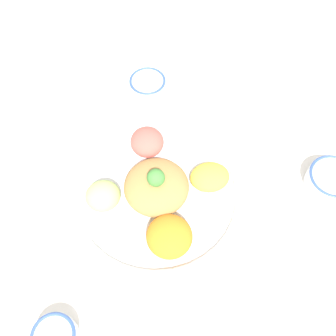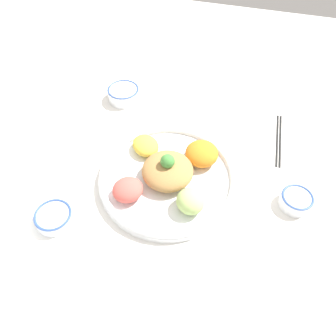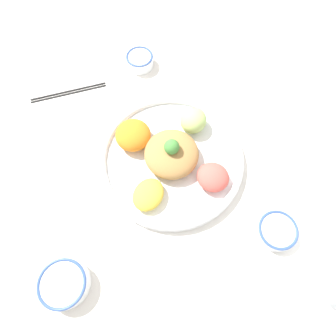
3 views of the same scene
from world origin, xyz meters
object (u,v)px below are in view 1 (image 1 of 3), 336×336
Objects in this scene: side_serving_bowl at (135,33)px; serving_spoon_main at (279,245)px; serving_spoon_extra at (282,318)px; sauce_bowl_dark at (148,84)px; rice_bowl_blue at (331,180)px; salad_platter at (158,191)px.

side_serving_bowl is 1.80× the size of serving_spoon_main.
serving_spoon_extra is at bearing 78.10° from serving_spoon_main.
sauce_bowl_dark reaches higher than serving_spoon_main.
rice_bowl_blue is 1.02× the size of serving_spoon_extra.
rice_bowl_blue is 1.02× the size of serving_spoon_main.
sauce_bowl_dark is at bearing -62.50° from serving_spoon_main.
salad_platter reaches higher than side_serving_bowl.
sauce_bowl_dark is at bearing 137.05° from side_serving_bowl.
sauce_bowl_dark is (0.21, -0.26, -0.01)m from salad_platter.
serving_spoon_main is (-0.64, 0.33, -0.04)m from side_serving_bowl.
side_serving_bowl reaches higher than rice_bowl_blue.
rice_bowl_blue is at bearing -138.86° from serving_spoon_main.
serving_spoon_extra is (-0.72, 0.47, -0.04)m from side_serving_bowl.
serving_spoon_main and serving_spoon_extra have the same top height.
serving_spoon_main is (0.03, 0.20, -0.02)m from rice_bowl_blue.
side_serving_bowl is 0.86m from serving_spoon_extra.
rice_bowl_blue is 0.21m from serving_spoon_main.
side_serving_bowl is (0.35, -0.39, 0.01)m from salad_platter.
rice_bowl_blue is (-0.32, -0.26, -0.00)m from salad_platter.
serving_spoon_main is at bearing -27.47° from serving_spoon_extra.
side_serving_bowl is at bearing -47.77° from salad_platter.
salad_platter is at bearing 38.38° from rice_bowl_blue.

